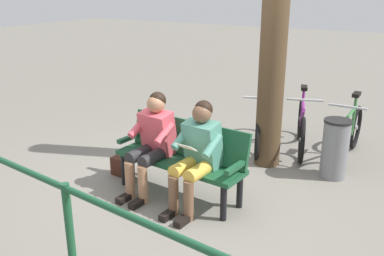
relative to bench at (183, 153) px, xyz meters
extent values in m
plane|color=slate|center=(0.10, 0.03, -0.51)|extent=(40.00, 40.00, 0.00)
cube|color=#194C2D|center=(0.01, 0.08, -0.08)|extent=(1.63, 0.57, 0.05)
cube|color=#194C2D|center=(-0.01, -0.11, 0.15)|extent=(1.61, 0.26, 0.42)
cube|color=#194C2D|center=(-0.75, 0.14, 0.05)|extent=(0.09, 0.40, 0.05)
cube|color=#194C2D|center=(0.76, 0.02, 0.05)|extent=(0.09, 0.40, 0.05)
cylinder|color=black|center=(-0.70, 0.31, -0.31)|extent=(0.07, 0.07, 0.40)
cylinder|color=black|center=(0.74, 0.19, -0.31)|extent=(0.07, 0.07, 0.40)
cylinder|color=black|center=(-0.72, -0.03, -0.31)|extent=(0.07, 0.07, 0.40)
cylinder|color=black|center=(0.71, -0.15, -0.31)|extent=(0.07, 0.07, 0.40)
cube|color=#4C8C7A|center=(-0.32, 0.09, 0.20)|extent=(0.40, 0.34, 0.55)
sphere|color=brown|center=(-0.31, 0.11, 0.56)|extent=(0.21, 0.21, 0.21)
sphere|color=black|center=(-0.32, 0.08, 0.59)|extent=(0.20, 0.20, 0.20)
cylinder|color=gold|center=(-0.40, 0.29, -0.02)|extent=(0.18, 0.41, 0.15)
cylinder|color=brown|center=(-0.38, 0.49, -0.28)|extent=(0.11, 0.11, 0.45)
cube|color=black|center=(-0.38, 0.59, -0.47)|extent=(0.11, 0.23, 0.07)
cylinder|color=#4C8C7A|center=(-0.51, 0.22, 0.27)|extent=(0.11, 0.31, 0.23)
cylinder|color=gold|center=(-0.20, 0.28, -0.02)|extent=(0.18, 0.41, 0.15)
cylinder|color=brown|center=(-0.18, 0.48, -0.28)|extent=(0.11, 0.11, 0.45)
cube|color=black|center=(-0.18, 0.58, -0.47)|extent=(0.11, 0.23, 0.07)
cylinder|color=#4C8C7A|center=(-0.11, 0.19, 0.27)|extent=(0.11, 0.31, 0.23)
cube|color=silver|center=(-0.29, 0.39, 0.26)|extent=(0.21, 0.14, 0.09)
cube|color=#D84C59|center=(0.32, 0.04, 0.20)|extent=(0.40, 0.34, 0.55)
sphere|color=#A87554|center=(0.32, 0.06, 0.56)|extent=(0.21, 0.21, 0.21)
sphere|color=black|center=(0.32, 0.03, 0.59)|extent=(0.20, 0.20, 0.20)
cylinder|color=#262628|center=(0.24, 0.24, -0.02)|extent=(0.18, 0.41, 0.15)
cylinder|color=#A87554|center=(0.25, 0.44, -0.28)|extent=(0.11, 0.11, 0.45)
cube|color=black|center=(0.26, 0.54, -0.47)|extent=(0.11, 0.23, 0.07)
cylinder|color=#D84C59|center=(0.13, 0.17, 0.27)|extent=(0.11, 0.31, 0.23)
cylinder|color=#262628|center=(0.44, 0.23, -0.02)|extent=(0.18, 0.41, 0.15)
cylinder|color=#A87554|center=(0.45, 0.43, -0.28)|extent=(0.11, 0.11, 0.45)
cube|color=black|center=(0.46, 0.53, -0.47)|extent=(0.11, 0.23, 0.07)
cylinder|color=#D84C59|center=(0.53, 0.14, 0.27)|extent=(0.11, 0.31, 0.23)
cube|color=#3F1E14|center=(0.92, 0.01, -0.39)|extent=(0.31, 0.16, 0.24)
cylinder|color=#4C3823|center=(-0.52, -1.35, 1.40)|extent=(0.35, 0.35, 3.82)
cylinder|color=slate|center=(-1.42, -1.38, -0.14)|extent=(0.33, 0.33, 0.74)
cylinder|color=black|center=(-1.42, -1.38, 0.25)|extent=(0.35, 0.35, 0.03)
torus|color=black|center=(-1.46, -1.55, -0.18)|extent=(0.07, 0.66, 0.66)
cylinder|color=silver|center=(-1.46, -1.55, -0.18)|extent=(0.05, 0.06, 0.06)
torus|color=black|center=(-1.44, -2.57, -0.18)|extent=(0.07, 0.66, 0.66)
cylinder|color=silver|center=(-1.44, -2.57, -0.18)|extent=(0.05, 0.06, 0.06)
cylinder|color=#337238|center=(-1.45, -2.06, 0.20)|extent=(0.05, 0.63, 0.04)
cylinder|color=#337238|center=(-1.45, -1.98, 0.00)|extent=(0.05, 0.60, 0.43)
cylinder|color=#337238|center=(-1.45, -2.25, 0.12)|extent=(0.04, 0.04, 0.55)
cube|color=black|center=(-1.45, -2.25, 0.40)|extent=(0.09, 0.22, 0.05)
cylinder|color=#B2B2B7|center=(-1.45, -1.65, 0.37)|extent=(0.48, 0.04, 0.03)
torus|color=black|center=(-0.92, -1.60, -0.18)|extent=(0.26, 0.65, 0.66)
cylinder|color=silver|center=(-0.92, -1.60, -0.18)|extent=(0.07, 0.07, 0.06)
torus|color=black|center=(-0.60, -2.57, -0.18)|extent=(0.26, 0.65, 0.66)
cylinder|color=silver|center=(-0.60, -2.57, -0.18)|extent=(0.07, 0.07, 0.06)
cylinder|color=#8C268C|center=(-0.76, -2.09, 0.20)|extent=(0.24, 0.61, 0.04)
cylinder|color=#8C268C|center=(-0.78, -2.01, 0.00)|extent=(0.23, 0.58, 0.43)
cylinder|color=#8C268C|center=(-0.70, -2.26, 0.12)|extent=(0.04, 0.04, 0.55)
cube|color=black|center=(-0.70, -2.26, 0.40)|extent=(0.15, 0.24, 0.05)
cylinder|color=#B2B2B7|center=(-0.89, -1.70, 0.37)|extent=(0.47, 0.18, 0.03)
torus|color=black|center=(-0.37, -1.39, -0.18)|extent=(0.26, 0.65, 0.66)
cylinder|color=silver|center=(-0.37, -1.39, -0.18)|extent=(0.07, 0.07, 0.06)
torus|color=black|center=(-0.05, -2.36, -0.18)|extent=(0.26, 0.65, 0.66)
cylinder|color=silver|center=(-0.05, -2.36, -0.18)|extent=(0.07, 0.07, 0.06)
cylinder|color=#1E519E|center=(-0.21, -1.88, 0.20)|extent=(0.24, 0.61, 0.04)
cylinder|color=#1E519E|center=(-0.23, -1.80, 0.00)|extent=(0.23, 0.58, 0.43)
cylinder|color=#1E519E|center=(-0.15, -2.05, 0.12)|extent=(0.04, 0.04, 0.55)
cube|color=black|center=(-0.15, -2.05, 0.40)|extent=(0.15, 0.24, 0.05)
cylinder|color=#B2B2B7|center=(-0.34, -1.49, 0.37)|extent=(0.47, 0.18, 0.03)
cylinder|color=#194C2D|center=(0.01, 1.74, -0.08)|extent=(0.07, 0.07, 0.85)
cylinder|color=#194C2D|center=(0.01, 1.74, 0.30)|extent=(3.43, 0.40, 0.06)
camera|label=1|loc=(-2.45, 3.83, 1.86)|focal=39.55mm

